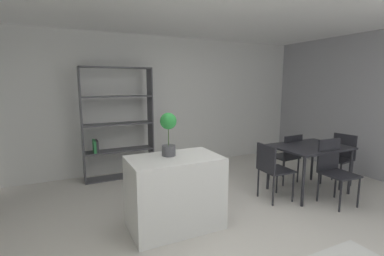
{
  "coord_description": "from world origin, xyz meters",
  "views": [
    {
      "loc": [
        -1.8,
        -2.66,
        1.79
      ],
      "look_at": [
        -0.11,
        0.83,
        1.16
      ],
      "focal_mm": 25.93,
      "sensor_mm": 36.0,
      "label": 1
    }
  ],
  "objects_px": {
    "dining_chair_far": "(288,154)",
    "dining_chair_window_side": "(341,155)",
    "kitchen_island": "(175,192)",
    "dining_chair_near": "(334,166)",
    "dining_chair_island_side": "(271,167)",
    "open_bookshelf": "(117,125)",
    "potted_plant_on_island": "(168,130)",
    "dining_table": "(310,151)"
  },
  "relations": [
    {
      "from": "kitchen_island",
      "to": "potted_plant_on_island",
      "type": "distance_m",
      "value": 0.78
    },
    {
      "from": "dining_chair_far",
      "to": "dining_chair_near",
      "type": "distance_m",
      "value": 0.91
    },
    {
      "from": "open_bookshelf",
      "to": "dining_chair_window_side",
      "type": "bearing_deg",
      "value": -30.82
    },
    {
      "from": "dining_table",
      "to": "potted_plant_on_island",
      "type": "bearing_deg",
      "value": 179.88
    },
    {
      "from": "potted_plant_on_island",
      "to": "dining_table",
      "type": "distance_m",
      "value": 2.51
    },
    {
      "from": "potted_plant_on_island",
      "to": "dining_chair_window_side",
      "type": "distance_m",
      "value": 3.31
    },
    {
      "from": "dining_chair_near",
      "to": "dining_chair_window_side",
      "type": "bearing_deg",
      "value": 33.52
    },
    {
      "from": "kitchen_island",
      "to": "open_bookshelf",
      "type": "height_order",
      "value": "open_bookshelf"
    },
    {
      "from": "kitchen_island",
      "to": "dining_chair_near",
      "type": "distance_m",
      "value": 2.45
    },
    {
      "from": "potted_plant_on_island",
      "to": "dining_chair_near",
      "type": "distance_m",
      "value": 2.58
    },
    {
      "from": "kitchen_island",
      "to": "potted_plant_on_island",
      "type": "relative_size",
      "value": 2.09
    },
    {
      "from": "dining_chair_near",
      "to": "open_bookshelf",
      "type": "bearing_deg",
      "value": 139.94
    },
    {
      "from": "kitchen_island",
      "to": "dining_table",
      "type": "bearing_deg",
      "value": 2.19
    },
    {
      "from": "dining_chair_island_side",
      "to": "dining_chair_far",
      "type": "height_order",
      "value": "dining_chair_far"
    },
    {
      "from": "dining_chair_window_side",
      "to": "open_bookshelf",
      "type": "bearing_deg",
      "value": -128.05
    },
    {
      "from": "kitchen_island",
      "to": "open_bookshelf",
      "type": "xyz_separation_m",
      "value": [
        -0.27,
        2.18,
        0.57
      ]
    },
    {
      "from": "dining_chair_window_side",
      "to": "dining_chair_far",
      "type": "bearing_deg",
      "value": -127.03
    },
    {
      "from": "dining_table",
      "to": "dining_chair_far",
      "type": "distance_m",
      "value": 0.49
    },
    {
      "from": "potted_plant_on_island",
      "to": "dining_chair_far",
      "type": "height_order",
      "value": "potted_plant_on_island"
    },
    {
      "from": "potted_plant_on_island",
      "to": "dining_chair_far",
      "type": "xyz_separation_m",
      "value": [
        2.46,
        0.46,
        -0.68
      ]
    },
    {
      "from": "dining_table",
      "to": "dining_chair_island_side",
      "type": "bearing_deg",
      "value": 179.61
    },
    {
      "from": "dining_chair_island_side",
      "to": "dining_table",
      "type": "bearing_deg",
      "value": -87.03
    },
    {
      "from": "dining_chair_window_side",
      "to": "dining_chair_far",
      "type": "height_order",
      "value": "dining_chair_window_side"
    },
    {
      "from": "dining_chair_window_side",
      "to": "dining_table",
      "type": "bearing_deg",
      "value": -96.39
    },
    {
      "from": "open_bookshelf",
      "to": "dining_table",
      "type": "relative_size",
      "value": 1.79
    },
    {
      "from": "open_bookshelf",
      "to": "dining_chair_window_side",
      "type": "distance_m",
      "value": 4.08
    },
    {
      "from": "potted_plant_on_island",
      "to": "open_bookshelf",
      "type": "relative_size",
      "value": 0.26
    },
    {
      "from": "potted_plant_on_island",
      "to": "dining_table",
      "type": "relative_size",
      "value": 0.46
    },
    {
      "from": "dining_chair_far",
      "to": "dining_table",
      "type": "bearing_deg",
      "value": 86.34
    },
    {
      "from": "dining_chair_island_side",
      "to": "potted_plant_on_island",
      "type": "bearing_deg",
      "value": 93.36
    },
    {
      "from": "dining_table",
      "to": "dining_chair_island_side",
      "type": "relative_size",
      "value": 1.32
    },
    {
      "from": "dining_chair_window_side",
      "to": "dining_chair_island_side",
      "type": "distance_m",
      "value": 1.58
    },
    {
      "from": "open_bookshelf",
      "to": "dining_chair_island_side",
      "type": "height_order",
      "value": "open_bookshelf"
    },
    {
      "from": "potted_plant_on_island",
      "to": "dining_table",
      "type": "xyz_separation_m",
      "value": [
        2.45,
        -0.01,
        -0.52
      ]
    },
    {
      "from": "dining_chair_island_side",
      "to": "dining_chair_near",
      "type": "distance_m",
      "value": 0.92
    },
    {
      "from": "dining_table",
      "to": "dining_chair_near",
      "type": "xyz_separation_m",
      "value": [
        0.01,
        -0.45,
        -0.14
      ]
    },
    {
      "from": "kitchen_island",
      "to": "open_bookshelf",
      "type": "relative_size",
      "value": 0.54
    },
    {
      "from": "dining_chair_far",
      "to": "dining_chair_near",
      "type": "xyz_separation_m",
      "value": [
        0.0,
        -0.91,
        0.03
      ]
    },
    {
      "from": "dining_chair_far",
      "to": "dining_chair_near",
      "type": "bearing_deg",
      "value": 87.0
    },
    {
      "from": "potted_plant_on_island",
      "to": "dining_chair_far",
      "type": "relative_size",
      "value": 0.6
    },
    {
      "from": "dining_chair_far",
      "to": "dining_chair_window_side",
      "type": "bearing_deg",
      "value": 147.13
    },
    {
      "from": "dining_table",
      "to": "kitchen_island",
      "type": "bearing_deg",
      "value": -177.81
    }
  ]
}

